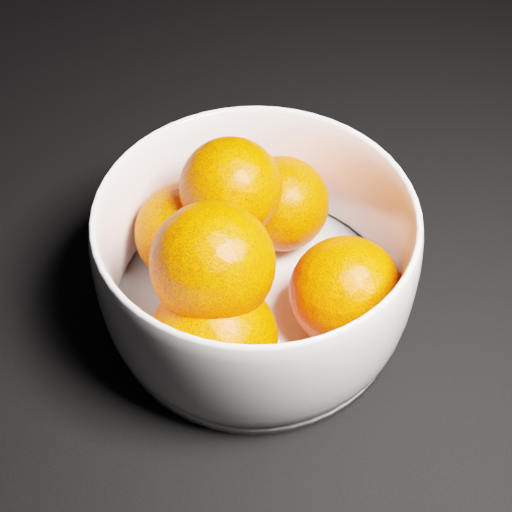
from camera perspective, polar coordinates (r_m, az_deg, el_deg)
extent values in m
cube|color=black|center=(0.72, -3.02, 11.98)|extent=(3.00, 3.00, 0.00)
cylinder|color=white|center=(0.54, 0.00, -3.75)|extent=(0.21, 0.21, 0.01)
sphere|color=#FE4200|center=(0.54, 2.03, 4.19)|extent=(0.07, 0.07, 0.07)
sphere|color=#FE4200|center=(0.53, -5.62, 1.85)|extent=(0.08, 0.08, 0.08)
sphere|color=#FE4200|center=(0.47, -3.40, -6.67)|extent=(0.08, 0.08, 0.08)
sphere|color=#FE4200|center=(0.49, 7.17, -2.88)|extent=(0.08, 0.08, 0.08)
sphere|color=#FE4200|center=(0.49, -2.03, 5.44)|extent=(0.07, 0.07, 0.07)
sphere|color=#FE4200|center=(0.45, -3.48, -0.61)|extent=(0.08, 0.08, 0.08)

